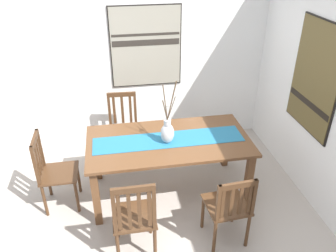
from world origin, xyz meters
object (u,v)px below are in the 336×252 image
chair_2 (53,171)px  painting_on_side_wall (316,78)px  painting_on_back_wall (146,47)px  centerpiece_vase (167,131)px  dining_table (169,147)px  chair_3 (134,217)px  chair_0 (229,207)px  chair_1 (123,127)px

chair_2 → painting_on_side_wall: 3.15m
painting_on_back_wall → painting_on_side_wall: size_ratio=0.89×
centerpiece_vase → chair_2: (-1.33, 0.05, -0.42)m
dining_table → painting_on_back_wall: (-0.09, 1.30, 0.83)m
dining_table → painting_on_side_wall: bearing=-3.8°
chair_3 → centerpiece_vase: bearing=60.9°
chair_0 → chair_3: chair_3 is taller
chair_2 → chair_1: bearing=45.3°
centerpiece_vase → painting_on_back_wall: bearing=92.8°
chair_1 → chair_3: bearing=-90.1°
chair_0 → chair_1: (-0.95, 1.76, 0.02)m
dining_table → painting_on_back_wall: size_ratio=1.69×
dining_table → chair_0: 1.03m
dining_table → centerpiece_vase: size_ratio=2.53×
chair_1 → chair_2: bearing=-134.7°
chair_3 → painting_on_side_wall: size_ratio=0.77×
centerpiece_vase → chair_2: size_ratio=0.79×
chair_0 → chair_3: 0.95m
painting_on_back_wall → chair_1: bearing=-132.8°
chair_2 → painting_on_back_wall: (1.26, 1.30, 1.00)m
chair_0 → chair_2: (-1.80, 0.90, 0.02)m
chair_0 → painting_on_side_wall: bearing=33.7°
dining_table → chair_0: size_ratio=2.15×
painting_on_back_wall → painting_on_side_wall: painting_on_side_wall is taller
chair_3 → chair_1: bearing=89.9°
chair_1 → chair_2: 1.22m
chair_1 → chair_3: chair_3 is taller
centerpiece_vase → painting_on_side_wall: bearing=-1.8°
painting_on_side_wall → chair_3: bearing=-159.6°
dining_table → chair_1: bearing=119.8°
centerpiece_vase → chair_1: (-0.47, 0.91, -0.43)m
painting_on_side_wall → chair_1: bearing=155.7°
centerpiece_vase → painting_on_side_wall: 1.76m
chair_1 → painting_on_side_wall: (2.14, -0.97, 0.97)m
painting_on_side_wall → chair_2: bearing=178.1°
dining_table → centerpiece_vase: bearing=-113.2°
chair_1 → chair_2: size_ratio=1.01×
dining_table → chair_2: (-1.35, -0.01, -0.17)m
chair_2 → painting_on_side_wall: (3.00, -0.10, 0.97)m
centerpiece_vase → chair_1: bearing=117.2°
chair_0 → chair_3: (-0.95, -0.00, 0.03)m
chair_1 → chair_3: (-0.00, -1.76, 0.01)m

